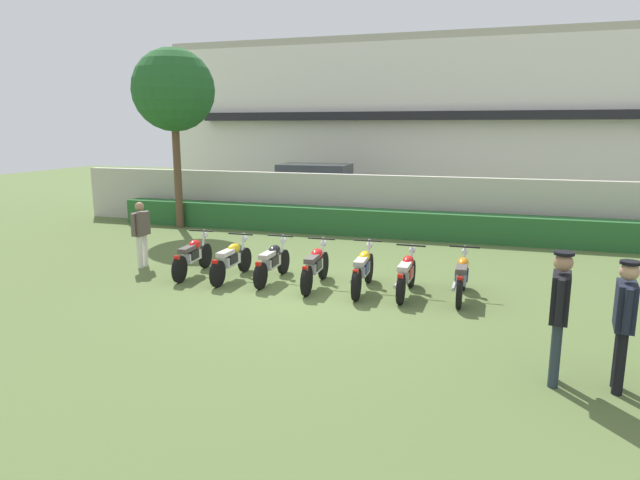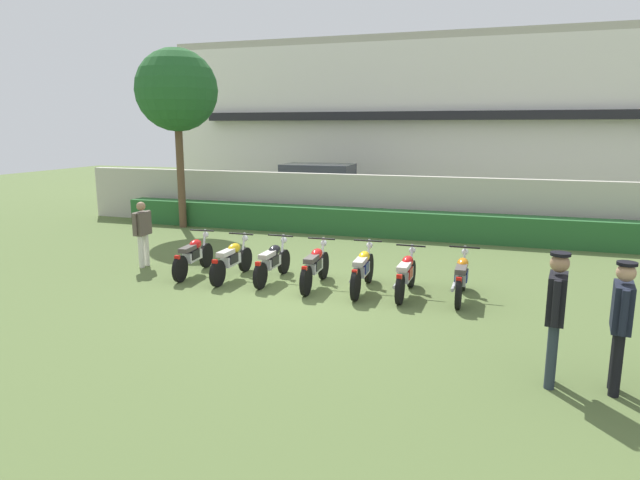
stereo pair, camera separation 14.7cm
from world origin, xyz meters
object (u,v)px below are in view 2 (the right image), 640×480
object	(u,v)px
parked_car	(322,189)
motorcycle_in_row_1	(232,259)
officer_1	(621,316)
motorcycle_in_row_6	(461,277)
tree_near_inspector	(177,91)
officer_0	(556,307)
motorcycle_in_row_3	(315,266)
motorcycle_in_row_4	(363,269)
inspector_person	(142,229)
motorcycle_in_row_2	(272,261)
motorcycle_in_row_5	(406,274)
motorcycle_in_row_0	(193,255)

from	to	relation	value
parked_car	motorcycle_in_row_1	size ratio (longest dim) A/B	2.40
officer_1	parked_car	bearing A→B (deg)	-51.55
motorcycle_in_row_6	tree_near_inspector	bearing A→B (deg)	61.14
parked_car	motorcycle_in_row_1	bearing A→B (deg)	-84.54
motorcycle_in_row_6	officer_0	distance (m)	3.75
motorcycle_in_row_3	motorcycle_in_row_4	bearing A→B (deg)	-91.43
inspector_person	officer_1	bearing A→B (deg)	-20.79
tree_near_inspector	officer_1	bearing A→B (deg)	-36.56
motorcycle_in_row_4	officer_0	bearing A→B (deg)	-137.05
motorcycle_in_row_2	inspector_person	size ratio (longest dim) A/B	1.18
motorcycle_in_row_1	inspector_person	bearing A→B (deg)	82.83
officer_0	parked_car	bearing A→B (deg)	-54.11
officer_0	tree_near_inspector	bearing A→B (deg)	-32.05
motorcycle_in_row_6	officer_1	distance (m)	4.06
motorcycle_in_row_3	motorcycle_in_row_4	xyz separation A→B (m)	(1.02, 0.02, 0.01)
motorcycle_in_row_2	motorcycle_in_row_3	bearing A→B (deg)	-97.53
motorcycle_in_row_5	officer_1	distance (m)	4.65
motorcycle_in_row_0	motorcycle_in_row_2	size ratio (longest dim) A/B	1.03
motorcycle_in_row_6	inspector_person	distance (m)	7.48
parked_car	motorcycle_in_row_2	bearing A→B (deg)	-79.21
motorcycle_in_row_2	officer_0	xyz separation A→B (m)	(5.42, -3.47, 0.63)
motorcycle_in_row_0	motorcycle_in_row_1	distance (m)	1.01
officer_1	motorcycle_in_row_2	bearing A→B (deg)	-22.62
officer_0	motorcycle_in_row_3	bearing A→B (deg)	-30.77
parked_car	motorcycle_in_row_5	xyz separation A→B (m)	(5.04, -9.97, -0.50)
motorcycle_in_row_3	officer_0	bearing A→B (deg)	-129.59
motorcycle_in_row_0	officer_0	xyz separation A→B (m)	(7.35, -3.41, 0.62)
motorcycle_in_row_2	officer_0	distance (m)	6.46
inspector_person	officer_0	xyz separation A→B (m)	(8.86, -3.68, 0.14)
tree_near_inspector	motorcycle_in_row_2	size ratio (longest dim) A/B	3.11
motorcycle_in_row_1	motorcycle_in_row_4	bearing A→B (deg)	-89.94
motorcycle_in_row_3	officer_0	world-z (taller)	officer_0
motorcycle_in_row_3	motorcycle_in_row_6	bearing A→B (deg)	-90.64
tree_near_inspector	motorcycle_in_row_2	distance (m)	8.55
parked_car	motorcycle_in_row_6	distance (m)	11.62
officer_0	motorcycle_in_row_0	bearing A→B (deg)	-18.48
parked_car	motorcycle_in_row_6	bearing A→B (deg)	-59.47
motorcycle_in_row_3	motorcycle_in_row_6	world-z (taller)	same
motorcycle_in_row_1	motorcycle_in_row_2	bearing A→B (deg)	-82.60
motorcycle_in_row_3	inspector_person	world-z (taller)	inspector_person
motorcycle_in_row_0	motorcycle_in_row_2	bearing A→B (deg)	-93.08
motorcycle_in_row_1	officer_0	world-z (taller)	officer_0
officer_0	inspector_person	bearing A→B (deg)	-16.09
motorcycle_in_row_5	inspector_person	bearing A→B (deg)	87.77
motorcycle_in_row_6	motorcycle_in_row_2	bearing A→B (deg)	89.34
motorcycle_in_row_3	motorcycle_in_row_6	xyz separation A→B (m)	(2.99, 0.09, 0.00)
inspector_person	officer_0	world-z (taller)	officer_0
motorcycle_in_row_1	inspector_person	world-z (taller)	inspector_person
parked_car	inspector_person	bearing A→B (deg)	-99.25
motorcycle_in_row_0	motorcycle_in_row_3	bearing A→B (deg)	-96.38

